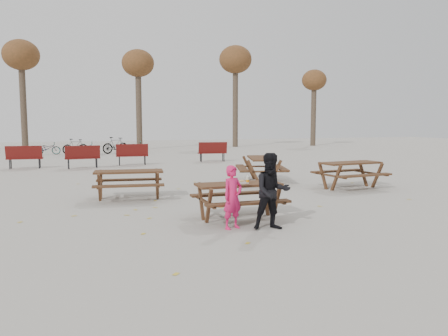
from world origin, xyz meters
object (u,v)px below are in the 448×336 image
object	(u,v)px
child	(233,197)
picnic_table_north	(129,185)
food_tray	(242,183)
soda_bottle	(248,180)
main_picnic_table	(239,192)
picnic_table_far	(261,170)
adult	(272,191)
picnic_table_east	(350,175)

from	to	relation	value
child	picnic_table_north	bearing A→B (deg)	89.77
food_tray	soda_bottle	xyz separation A→B (m)	(0.12, -0.02, 0.05)
main_picnic_table	picnic_table_far	size ratio (longest dim) A/B	0.90
food_tray	picnic_table_north	xyz separation A→B (m)	(-2.02, 3.26, -0.40)
food_tray	picnic_table_far	xyz separation A→B (m)	(2.64, 5.18, -0.36)
adult	picnic_table_north	bearing A→B (deg)	125.74
adult	picnic_table_north	xyz separation A→B (m)	(-2.28, 4.24, -0.36)
food_tray	picnic_table_north	bearing A→B (deg)	121.83
picnic_table_far	picnic_table_north	bearing A→B (deg)	127.90
food_tray	picnic_table_north	distance (m)	3.86
picnic_table_east	picnic_table_far	xyz separation A→B (m)	(-2.12, 2.12, 0.02)
food_tray	adult	bearing A→B (deg)	-75.41
soda_bottle	picnic_table_north	distance (m)	3.94
main_picnic_table	picnic_table_far	bearing A→B (deg)	62.23
child	picnic_table_far	distance (m)	6.63
adult	picnic_table_far	world-z (taller)	adult
food_tray	soda_bottle	bearing A→B (deg)	-7.78
food_tray	adult	xyz separation A→B (m)	(0.25, -0.98, -0.05)
main_picnic_table	picnic_table_east	distance (m)	5.65
soda_bottle	child	world-z (taller)	child
food_tray	picnic_table_far	bearing A→B (deg)	63.00
child	soda_bottle	bearing A→B (deg)	27.62
adult	main_picnic_table	bearing A→B (deg)	112.85
child	picnic_table_east	bearing A→B (deg)	13.68
child	adult	bearing A→B (deg)	-44.78
food_tray	picnic_table_east	distance (m)	5.68
soda_bottle	adult	xyz separation A→B (m)	(0.13, -0.96, -0.10)
picnic_table_far	main_picnic_table	bearing A→B (deg)	167.70
food_tray	adult	size ratio (longest dim) A/B	0.12
adult	food_tray	bearing A→B (deg)	112.07
main_picnic_table	food_tray	world-z (taller)	food_tray
child	picnic_table_east	distance (m)	6.42
picnic_table_east	picnic_table_north	bearing A→B (deg)	172.02
food_tray	picnic_table_east	world-z (taller)	picnic_table_east
picnic_table_east	picnic_table_north	xyz separation A→B (m)	(-6.79, 0.20, -0.03)
picnic_table_north	soda_bottle	bearing A→B (deg)	-50.10
picnic_table_north	food_tray	bearing A→B (deg)	-51.51
picnic_table_east	picnic_table_north	world-z (taller)	picnic_table_east
soda_bottle	picnic_table_north	bearing A→B (deg)	123.24
picnic_table_far	soda_bottle	bearing A→B (deg)	169.64
picnic_table_east	main_picnic_table	bearing A→B (deg)	-154.60
food_tray	main_picnic_table	bearing A→B (deg)	113.16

